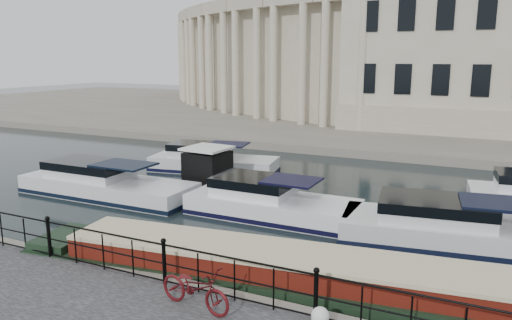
% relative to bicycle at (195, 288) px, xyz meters
% --- Properties ---
extents(ground_plane, '(160.00, 160.00, 0.00)m').
position_rel_bicycle_xyz_m(ground_plane, '(-1.38, 2.97, -1.06)').
color(ground_plane, black).
rests_on(ground_plane, ground).
extents(far_bank, '(120.00, 42.00, 0.55)m').
position_rel_bicycle_xyz_m(far_bank, '(-1.38, 41.97, -0.79)').
color(far_bank, '#6B665B').
rests_on(far_bank, ground_plane).
extents(railing, '(24.14, 0.14, 1.22)m').
position_rel_bicycle_xyz_m(railing, '(-1.38, 0.72, 0.14)').
color(railing, black).
rests_on(railing, near_quay).
extents(civic_building, '(53.55, 31.84, 16.85)m').
position_rel_bicycle_xyz_m(civic_building, '(-2.38, 37.68, 5.98)').
color(civic_building, '#ADA38C').
rests_on(civic_building, far_bank).
extents(bicycle, '(2.02, 0.96, 1.02)m').
position_rel_bicycle_xyz_m(bicycle, '(0.00, 0.00, 0.00)').
color(bicycle, '#4C0D11').
rests_on(bicycle, near_quay).
extents(narrowboat, '(16.35, 4.05, 1.59)m').
position_rel_bicycle_xyz_m(narrowboat, '(1.47, 2.58, -0.70)').
color(narrowboat, black).
rests_on(narrowboat, ground_plane).
extents(harbour_hut, '(2.75, 2.35, 2.16)m').
position_rel_bicycle_xyz_m(harbour_hut, '(-6.03, 10.47, -0.11)').
color(harbour_hut, '#6B665B').
rests_on(harbour_hut, ground_plane).
extents(cabin_cruisers, '(25.65, 9.49, 1.99)m').
position_rel_bicycle_xyz_m(cabin_cruisers, '(-1.59, 10.17, -0.69)').
color(cabin_cruisers, silver).
rests_on(cabin_cruisers, ground_plane).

